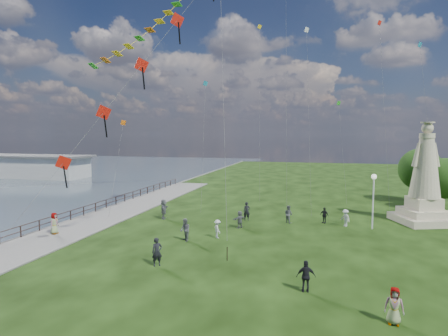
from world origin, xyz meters
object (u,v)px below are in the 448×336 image
(pier_pavilion, at_px, (19,166))
(statue, at_px, (425,185))
(lamppost, at_px, (373,190))
(person_1, at_px, (185,230))
(person_2, at_px, (218,229))
(person_7, at_px, (288,214))
(person_8, at_px, (345,218))
(person_4, at_px, (394,306))
(person_9, at_px, (324,215))
(person_5, at_px, (164,209))
(person_10, at_px, (54,224))
(person_6, at_px, (247,211))
(person_0, at_px, (157,252))
(person_11, at_px, (240,219))
(person_3, at_px, (306,276))

(pier_pavilion, bearing_deg, statue, -19.99)
(lamppost, bearing_deg, person_1, -152.28)
(person_1, xyz_separation_m, person_2, (2.13, 1.49, -0.15))
(lamppost, xyz_separation_m, person_2, (-12.08, -5.97, -2.69))
(person_7, distance_m, person_8, 4.97)
(person_4, xyz_separation_m, person_9, (-2.73, 18.15, -0.08))
(person_5, bearing_deg, person_10, 127.13)
(person_9, bearing_deg, person_2, -105.49)
(person_6, relative_size, person_10, 0.99)
(statue, bearing_deg, person_6, 171.39)
(person_7, bearing_deg, pier_pavilion, 11.95)
(statue, height_order, person_6, statue)
(person_1, height_order, person_4, person_1)
(person_0, xyz_separation_m, person_8, (11.84, 13.36, -0.13))
(lamppost, distance_m, person_1, 16.24)
(person_5, xyz_separation_m, person_11, (7.78, -1.62, -0.20))
(person_4, bearing_deg, person_2, 140.15)
(person_5, bearing_deg, person_11, -115.66)
(pier_pavilion, distance_m, person_6, 58.44)
(person_1, bearing_deg, pier_pavilion, -168.02)
(person_9, bearing_deg, person_7, -133.80)
(statue, relative_size, person_8, 6.15)
(person_10, relative_size, person_11, 1.16)
(lamppost, distance_m, person_3, 15.58)
(person_6, bearing_deg, lamppost, -18.82)
(person_11, bearing_deg, person_3, 58.65)
(person_4, distance_m, person_5, 23.83)
(person_6, bearing_deg, person_0, -118.54)
(person_6, relative_size, person_11, 1.15)
(person_7, bearing_deg, person_8, -141.91)
(lamppost, height_order, person_6, lamppost)
(lamppost, bearing_deg, person_4, -94.19)
(person_4, bearing_deg, person_7, 114.19)
(person_6, height_order, person_7, person_6)
(person_5, xyz_separation_m, person_7, (11.70, 1.33, -0.14))
(person_5, distance_m, person_7, 11.77)
(pier_pavilion, xyz_separation_m, person_1, (48.36, -35.53, -0.97))
(lamppost, relative_size, person_7, 2.94)
(person_1, distance_m, person_7, 10.63)
(pier_pavilion, height_order, person_5, pier_pavilion)
(statue, height_order, person_10, statue)
(lamppost, height_order, person_3, lamppost)
(person_4, xyz_separation_m, person_6, (-9.78, 17.47, 0.05))
(statue, height_order, person_0, statue)
(pier_pavilion, relative_size, person_5, 15.84)
(person_8, bearing_deg, person_5, -126.83)
(statue, bearing_deg, person_3, -137.90)
(lamppost, distance_m, person_10, 26.49)
(person_10, bearing_deg, person_3, -108.15)
(person_3, xyz_separation_m, person_11, (-6.05, 12.05, -0.08))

